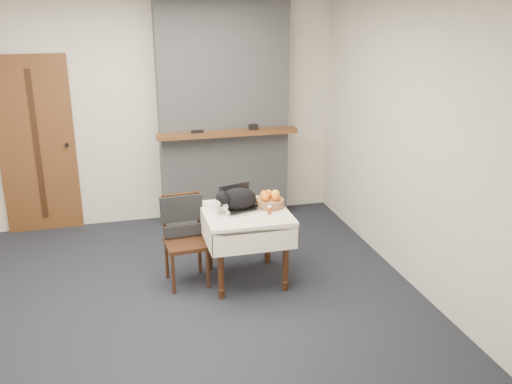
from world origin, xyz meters
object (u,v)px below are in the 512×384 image
side_table (246,223)px  pill_bottle (270,210)px  fruit_basket (270,201)px  chair (184,226)px  cream_jar (216,209)px  door (37,146)px  laptop (238,204)px  cat (239,199)px

side_table → pill_bottle: size_ratio=9.51×
fruit_basket → chair: size_ratio=0.31×
pill_bottle → cream_jar: bearing=163.0°
side_table → chair: bearing=164.4°
pill_bottle → chair: 0.83m
pill_bottle → chair: chair is taller
pill_bottle → door: bearing=138.0°
laptop → cat: (0.01, -0.02, 0.05)m
fruit_basket → door: bearing=141.6°
side_table → cat: cat is taller
cat → fruit_basket: bearing=-19.2°
laptop → cream_jar: (-0.21, -0.04, -0.02)m
laptop → cream_jar: 0.22m
cream_jar → pill_bottle: (0.46, -0.14, 0.00)m
cat → cream_jar: size_ratio=6.92×
laptop → fruit_basket: laptop is taller
fruit_basket → chair: chair is taller
side_table → cat: (-0.05, 0.04, 0.22)m
door → cat: 2.61m
cat → fruit_basket: (0.30, 0.02, -0.05)m
side_table → cat: size_ratio=1.48×
cat → chair: cat is taller
door → side_table: size_ratio=2.56×
door → cat: (1.90, -1.77, -0.19)m
laptop → chair: size_ratio=0.45×
door → side_table: bearing=-42.8°
side_table → laptop: bearing=133.8°
door → cream_jar: bearing=-46.8°
pill_bottle → fruit_basket: fruit_basket is taller
pill_bottle → fruit_basket: (0.06, 0.19, 0.02)m
door → cat: bearing=-42.9°
door → fruit_basket: bearing=-38.4°
cream_jar → chair: 0.38m
pill_bottle → fruit_basket: bearing=73.2°
door → chair: 2.21m
cream_jar → cat: bearing=6.7°
door → fruit_basket: (2.21, -1.75, -0.24)m
cream_jar → pill_bottle: size_ratio=0.93×
cat → pill_bottle: cat is taller
laptop → chair: laptop is taller
door → fruit_basket: size_ratio=7.53×
side_table → cat: 0.23m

